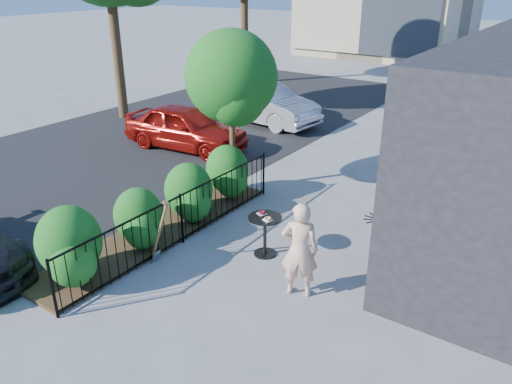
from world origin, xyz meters
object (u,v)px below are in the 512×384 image
Objects in this scene: patio_tree at (232,83)px; car_red at (185,127)px; cafe_table at (265,229)px; shovel at (159,236)px; woman at (300,250)px; car_silver at (262,103)px.

car_red is (-3.30, 1.86, -2.08)m from patio_tree.
cafe_table is 0.61× the size of shovel.
shovel is (-1.42, -1.45, 0.06)m from cafe_table.
woman is 2.72m from shovel.
patio_tree reaches higher than car_silver.
cafe_table is 1.46m from woman.
patio_tree reaches higher than shovel.
car_silver is at bearing -10.14° from car_red.
patio_tree reaches higher than woman.
car_red is 3.84m from car_silver.
patio_tree is 2.73× the size of shovel.
car_silver is (-5.39, 7.88, 0.17)m from cafe_table.
cafe_table is 2.03m from shovel.
patio_tree is at bearing -62.60° from woman.
woman is at bearing 14.55° from shovel.
shovel is 10.13m from car_silver.
car_red is at bearing 127.92° from shovel.
shovel reaches higher than cafe_table.
cafe_table is 7.00m from car_red.
shovel is 6.97m from car_red.
car_red is at bearing 150.61° from patio_tree.
woman is 8.42m from car_red.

